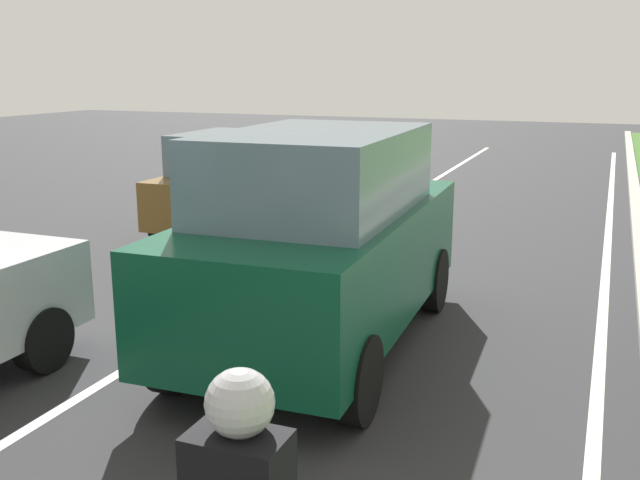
% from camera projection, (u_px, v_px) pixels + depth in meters
% --- Properties ---
extents(ground_plane, '(60.00, 60.00, 0.00)m').
position_uv_depth(ground_plane, '(370.00, 248.00, 11.87)').
color(ground_plane, '#2D2D30').
extents(lane_line_center, '(0.12, 32.00, 0.01)m').
position_uv_depth(lane_line_center, '(330.00, 244.00, 12.13)').
color(lane_line_center, silver).
rests_on(lane_line_center, ground).
extents(lane_line_right_edge, '(0.12, 32.00, 0.01)m').
position_uv_depth(lane_line_right_edge, '(606.00, 270.00, 10.57)').
color(lane_line_right_edge, silver).
rests_on(lane_line_right_edge, ground).
extents(car_suv_ahead, '(2.08, 4.55, 2.28)m').
position_uv_depth(car_suv_ahead, '(321.00, 239.00, 7.44)').
color(car_suv_ahead, '#0C472D').
rests_on(car_suv_ahead, ground).
extents(car_hatchback_far, '(1.76, 3.72, 1.78)m').
position_uv_depth(car_hatchback_far, '(235.00, 183.00, 12.84)').
color(car_hatchback_far, brown).
rests_on(car_hatchback_far, ground).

